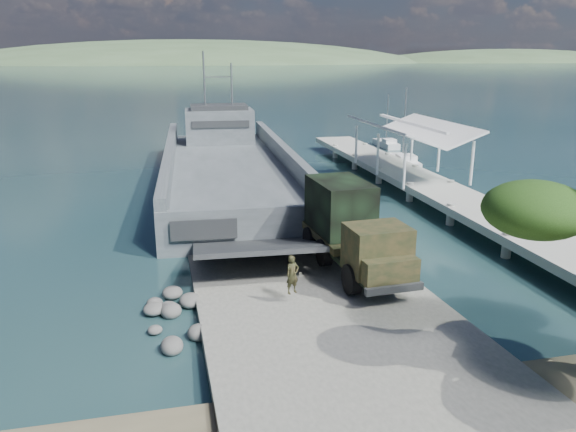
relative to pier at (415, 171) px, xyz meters
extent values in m
plane|color=#1C4244|center=(-13.00, -18.77, -1.60)|extent=(1400.00, 1400.00, 0.00)
cube|color=slate|center=(-13.00, -19.77, -1.35)|extent=(10.00, 18.00, 0.50)
cube|color=#B4B4A9|center=(0.00, -0.77, -0.60)|extent=(4.00, 44.00, 0.50)
cube|color=#495256|center=(-13.87, 5.25, -1.11)|extent=(11.46, 33.09, 2.72)
cube|color=#495256|center=(-18.43, 5.49, 0.90)|extent=(2.34, 32.62, 1.41)
cube|color=#495256|center=(-9.31, 5.02, 0.90)|extent=(2.34, 32.62, 1.41)
cube|color=#495256|center=(-14.71, -10.93, -0.51)|extent=(9.80, 0.94, 2.83)
cube|color=#495256|center=(-13.31, 16.12, 1.88)|extent=(6.74, 4.68, 3.26)
cube|color=#2B2E31|center=(-13.31, 16.12, 3.73)|extent=(5.61, 3.76, 0.44)
cylinder|color=gray|center=(-14.61, 16.18, 6.23)|extent=(0.17, 0.17, 5.44)
cylinder|color=gray|center=(-12.00, 16.05, 5.69)|extent=(0.17, 0.17, 4.35)
cylinder|color=black|center=(-11.47, -18.42, -0.44)|extent=(0.54, 1.35, 1.32)
cylinder|color=black|center=(-9.14, -18.27, -0.44)|extent=(0.54, 1.35, 1.32)
cylinder|color=black|center=(-11.68, -14.97, -0.44)|extent=(0.54, 1.35, 1.32)
cylinder|color=black|center=(-9.35, -14.83, -0.44)|extent=(0.54, 1.35, 1.32)
cylinder|color=black|center=(-11.80, -12.94, -0.44)|extent=(0.54, 1.35, 1.32)
cylinder|color=black|center=(-9.47, -12.80, -0.44)|extent=(0.54, 1.35, 1.32)
cube|color=black|center=(-10.48, -15.51, -0.29)|extent=(2.70, 7.84, 0.25)
cube|color=black|center=(-10.31, -18.24, 0.78)|extent=(2.66, 2.18, 2.03)
cube|color=black|center=(-10.23, -19.46, 0.27)|extent=(2.39, 1.06, 1.02)
cube|color=black|center=(-10.56, -14.09, 0.07)|extent=(2.82, 4.82, 0.36)
cube|color=black|center=(-10.58, -13.88, 1.54)|extent=(2.67, 4.00, 2.54)
cube|color=#2B2E31|center=(-10.20, -19.97, -0.34)|extent=(2.55, 0.41, 0.30)
imported|color=black|center=(-14.12, -18.64, -0.29)|extent=(0.70, 0.58, 1.63)
cube|color=white|center=(3.28, 9.52, -1.32)|extent=(2.53, 6.36, 1.01)
cube|color=white|center=(3.14, 8.40, -0.64)|extent=(1.78, 1.98, 0.68)
cylinder|color=gray|center=(3.28, 9.52, 2.34)|extent=(0.11, 0.11, 6.75)
cube|color=white|center=(6.20, 20.64, -1.37)|extent=(1.52, 5.02, 0.82)
cube|color=white|center=(6.19, 19.73, -0.83)|extent=(1.29, 1.47, 0.55)
cylinder|color=gray|center=(6.20, 20.64, 1.58)|extent=(0.09, 0.09, 5.46)
ellipsoid|color=#1B390F|center=(-8.47, -25.63, 4.42)|extent=(3.01, 3.01, 1.72)
camera|label=1|loc=(-19.03, -39.39, 8.83)|focal=35.00mm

